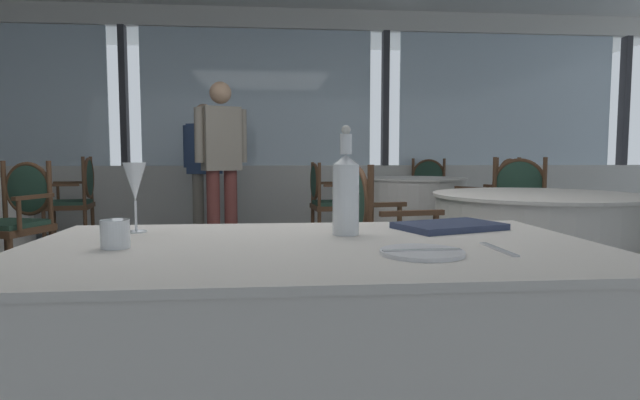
# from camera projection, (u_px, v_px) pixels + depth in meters

# --- Properties ---
(ground_plane) EXTENTS (13.96, 13.96, 0.00)m
(ground_plane) POSITION_uv_depth(u_px,v_px,m) (240.00, 334.00, 2.83)
(ground_plane) COLOR #4C5156
(window_wall_far) EXTENTS (10.62, 0.14, 2.84)m
(window_wall_far) POSITION_uv_depth(u_px,v_px,m) (258.00, 144.00, 6.74)
(window_wall_far) COLOR silver
(window_wall_far) RESTS_ON ground_plane
(foreground_table) EXTENTS (1.54, 0.90, 0.73)m
(foreground_table) POSITION_uv_depth(u_px,v_px,m) (313.00, 377.00, 1.42)
(foreground_table) COLOR white
(foreground_table) RESTS_ON ground_plane
(side_plate) EXTENTS (0.20, 0.20, 0.01)m
(side_plate) POSITION_uv_depth(u_px,v_px,m) (422.00, 252.00, 1.24)
(side_plate) COLOR white
(side_plate) RESTS_ON foreground_table
(butter_knife) EXTENTS (0.19, 0.02, 0.00)m
(butter_knife) POSITION_uv_depth(u_px,v_px,m) (422.00, 250.00, 1.24)
(butter_knife) COLOR silver
(butter_knife) RESTS_ON foreground_table
(dinner_fork) EXTENTS (0.02, 0.19, 0.00)m
(dinner_fork) POSITION_uv_depth(u_px,v_px,m) (498.00, 249.00, 1.30)
(dinner_fork) COLOR silver
(dinner_fork) RESTS_ON foreground_table
(water_bottle) EXTENTS (0.08, 0.08, 0.33)m
(water_bottle) POSITION_uv_depth(u_px,v_px,m) (346.00, 192.00, 1.55)
(water_bottle) COLOR white
(water_bottle) RESTS_ON foreground_table
(wine_glass) EXTENTS (0.07, 0.07, 0.22)m
(wine_glass) POSITION_uv_depth(u_px,v_px,m) (135.00, 183.00, 1.60)
(wine_glass) COLOR white
(wine_glass) RESTS_ON foreground_table
(water_tumbler) EXTENTS (0.07, 0.07, 0.07)m
(water_tumbler) POSITION_uv_depth(u_px,v_px,m) (115.00, 234.00, 1.33)
(water_tumbler) COLOR white
(water_tumbler) RESTS_ON foreground_table
(menu_book) EXTENTS (0.37, 0.30, 0.02)m
(menu_book) POSITION_uv_depth(u_px,v_px,m) (449.00, 226.00, 1.68)
(menu_book) COLOR #2D3856
(menu_book) RESTS_ON foreground_table
(dining_chair_0_0) EXTENTS (0.53, 0.58, 0.97)m
(dining_chair_0_0) POSITION_uv_depth(u_px,v_px,m) (77.00, 194.00, 5.64)
(dining_chair_0_0) COLOR brown
(dining_chair_0_0) RESTS_ON ground_plane
(background_table_1) EXTENTS (1.14, 1.14, 0.73)m
(background_table_1) POSITION_uv_depth(u_px,v_px,m) (414.00, 211.00, 5.76)
(background_table_1) COLOR white
(background_table_1) RESTS_ON ground_plane
(dining_chair_1_0) EXTENTS (0.66, 0.64, 0.96)m
(dining_chair_1_0) POSITION_uv_depth(u_px,v_px,m) (497.00, 200.00, 4.99)
(dining_chair_1_0) COLOR brown
(dining_chair_1_0) RESTS_ON ground_plane
(dining_chair_1_1) EXTENTS (0.64, 0.61, 0.94)m
(dining_chair_1_1) POSITION_uv_depth(u_px,v_px,m) (427.00, 189.00, 6.68)
(dining_chair_1_1) COLOR brown
(dining_chair_1_1) RESTS_ON ground_plane
(dining_chair_1_2) EXTENTS (0.51, 0.57, 0.90)m
(dining_chair_1_2) POSITION_uv_depth(u_px,v_px,m) (327.00, 197.00, 5.56)
(dining_chair_1_2) COLOR brown
(dining_chair_1_2) RESTS_ON ground_plane
(background_table_2) EXTENTS (1.31, 1.31, 0.73)m
(background_table_2) POSITION_uv_depth(u_px,v_px,m) (536.00, 251.00, 3.31)
(background_table_2) COLOR white
(background_table_2) RESTS_ON ground_plane
(dining_chair_2_0) EXTENTS (0.63, 0.59, 0.96)m
(dining_chair_2_0) POSITION_uv_depth(u_px,v_px,m) (520.00, 206.00, 4.33)
(dining_chair_2_0) COLOR brown
(dining_chair_2_0) RESTS_ON ground_plane
(dining_chair_2_1) EXTENTS (0.53, 0.59, 0.92)m
(dining_chair_2_1) POSITION_uv_depth(u_px,v_px,m) (377.00, 231.00, 3.02)
(dining_chair_2_1) COLOR brown
(dining_chair_2_1) RESTS_ON ground_plane
(dining_chair_3_2) EXTENTS (0.62, 0.58, 0.94)m
(dining_chair_3_2) POSITION_uv_depth(u_px,v_px,m) (16.00, 213.00, 3.82)
(dining_chair_3_2) COLOR brown
(dining_chair_3_2) RESTS_ON ground_plane
(diner_person_0) EXTENTS (0.49, 0.33, 1.70)m
(diner_person_0) POSITION_uv_depth(u_px,v_px,m) (221.00, 156.00, 5.13)
(diner_person_0) COLOR brown
(diner_person_0) RESTS_ON ground_plane
(diner_person_1) EXTENTS (0.50, 0.31, 1.57)m
(diner_person_1) POSITION_uv_depth(u_px,v_px,m) (205.00, 163.00, 6.01)
(diner_person_1) COLOR gray
(diner_person_1) RESTS_ON ground_plane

